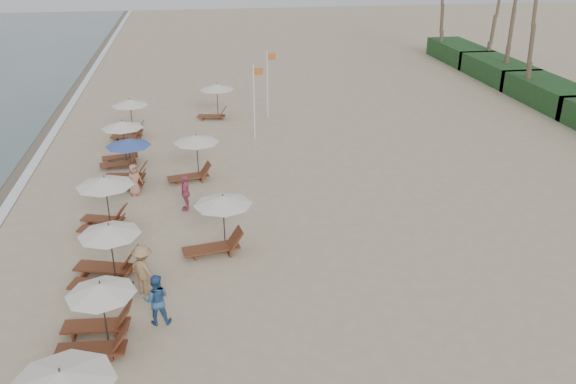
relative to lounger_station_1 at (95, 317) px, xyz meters
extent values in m
plane|color=tan|center=(5.90, 0.12, -0.97)|extent=(160.00, 160.00, 0.00)
cube|color=white|center=(-5.30, 10.12, -0.95)|extent=(0.50, 140.00, 0.02)
cube|color=#193D1C|center=(27.90, 22.12, -0.17)|extent=(3.20, 8.00, 1.60)
cube|color=#193D1C|center=(27.90, 29.62, -0.17)|extent=(3.20, 8.00, 1.60)
cube|color=#193D1C|center=(27.90, 37.12, -0.17)|extent=(3.20, 8.00, 1.60)
cylinder|color=brown|center=(27.00, 23.32, 4.33)|extent=(0.36, 0.36, 10.60)
cylinder|color=brown|center=(27.90, 28.52, 4.73)|extent=(0.36, 0.36, 11.40)
cylinder|color=brown|center=(28.80, 33.72, 3.53)|extent=(0.36, 0.36, 9.00)
cylinder|color=brown|center=(27.00, 38.92, 3.93)|extent=(0.36, 0.36, 9.80)
cone|color=silver|center=(-0.07, -3.99, 1.24)|extent=(2.45, 2.45, 0.35)
cylinder|color=black|center=(0.27, 0.00, 0.05)|extent=(0.05, 0.05, 2.02)
cone|color=silver|center=(0.27, 0.00, 0.96)|extent=(2.04, 2.04, 0.35)
cylinder|color=black|center=(0.16, 3.41, 0.12)|extent=(0.05, 0.05, 2.17)
cone|color=silver|center=(0.16, 3.41, 1.11)|extent=(2.14, 2.14, 0.35)
cylinder|color=black|center=(-0.46, 7.59, 0.15)|extent=(0.05, 0.05, 2.22)
cone|color=silver|center=(-0.46, 7.59, 1.16)|extent=(2.32, 2.32, 0.35)
cylinder|color=black|center=(0.08, 12.20, 0.17)|extent=(0.05, 0.05, 2.26)
cone|color=#374FA2|center=(0.08, 12.20, 1.20)|extent=(2.15, 2.15, 0.35)
cylinder|color=black|center=(-0.44, 15.04, 0.17)|extent=(0.05, 0.05, 2.27)
cone|color=silver|center=(-0.44, 15.04, 1.21)|extent=(2.14, 2.14, 0.35)
cylinder|color=black|center=(-0.41, 19.48, 0.15)|extent=(0.05, 0.05, 2.23)
cone|color=silver|center=(-0.41, 19.48, 1.16)|extent=(2.10, 2.10, 0.35)
cylinder|color=black|center=(4.10, 5.22, 0.11)|extent=(0.05, 0.05, 2.15)
cone|color=silver|center=(4.10, 5.22, 1.08)|extent=(2.24, 2.24, 0.35)
cylinder|color=black|center=(3.26, 12.54, 0.11)|extent=(0.05, 0.05, 2.15)
cone|color=silver|center=(3.26, 12.54, 1.08)|extent=(2.24, 2.24, 0.35)
cylinder|color=black|center=(4.77, 22.69, 0.11)|extent=(0.05, 0.05, 2.15)
cone|color=silver|center=(4.77, 22.69, 1.08)|extent=(2.24, 2.24, 0.35)
imported|color=#2E568A|center=(1.71, 0.81, -0.11)|extent=(0.85, 0.67, 1.71)
imported|color=#9B794F|center=(1.23, 2.56, -0.06)|extent=(1.32, 1.29, 1.82)
imported|color=#C04C70|center=(2.64, 8.95, -0.14)|extent=(0.53, 1.01, 1.65)
imported|color=#AC745D|center=(0.31, 10.94, -0.21)|extent=(0.88, 0.84, 1.52)
cylinder|color=silver|center=(6.70, 18.18, 1.21)|extent=(0.08, 0.08, 4.34)
cube|color=#B65922|center=(6.98, 18.18, 2.98)|extent=(0.55, 0.02, 0.40)
cylinder|color=silver|center=(8.00, 22.23, 1.21)|extent=(0.08, 0.08, 4.35)
cube|color=#B65922|center=(8.28, 22.23, 2.99)|extent=(0.55, 0.02, 0.40)
camera|label=1|loc=(3.27, -15.01, 10.40)|focal=36.91mm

